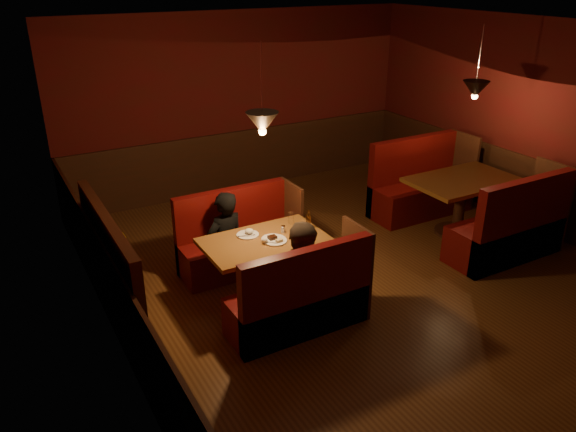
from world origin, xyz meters
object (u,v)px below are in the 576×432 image
main_table (266,252)px  second_bench_near (511,232)px  main_bench_near (302,303)px  diner_a (224,222)px  diner_b (306,258)px  second_bench_far (419,189)px  main_bench_far (239,244)px  second_table (461,193)px

main_table → second_bench_near: size_ratio=0.84×
main_bench_near → second_bench_near: 3.16m
diner_a → diner_b: bearing=93.7°
main_bench_near → second_bench_far: bearing=29.7°
diner_a → diner_b: 1.33m
main_table → second_bench_far: (3.18, 1.02, -0.19)m
main_table → second_bench_far: size_ratio=0.84×
main_bench_far → main_bench_near: size_ratio=1.00×
second_bench_far → main_bench_near: bearing=-150.3°
main_bench_near → second_bench_near: bearing=0.8°
second_bench_near → diner_a: size_ratio=1.12×
main_bench_far → second_table: bearing=-11.4°
diner_a → diner_b: diner_b is taller
main_bench_far → second_bench_far: bearing=4.5°
main_table → second_bench_near: second_bench_near is taller
main_bench_near → diner_b: 0.47m
second_bench_far → diner_b: 3.46m
main_bench_far → diner_a: size_ratio=1.04×
main_table → main_bench_far: main_bench_far is taller
main_bench_far → diner_a: bearing=-153.6°
diner_b → second_bench_near: bearing=-12.1°
second_table → second_bench_near: size_ratio=0.90×
main_table → diner_a: diner_a is taller
main_table → second_bench_near: 3.26m
main_bench_near → diner_b: bearing=49.9°
second_bench_near → main_bench_far: bearing=154.5°
second_bench_far → diner_b: (-3.02, -1.64, 0.37)m
main_table → second_table: 3.15m
second_bench_near → diner_a: bearing=157.6°
diner_a → diner_b: size_ratio=0.98×
main_bench_near → second_bench_far: (3.16, 1.80, 0.04)m
second_table → diner_a: diner_a is taller
main_table → diner_b: diner_b is taller
main_bench_near → diner_b: (0.14, 0.16, 0.41)m
main_bench_far → diner_b: (0.14, -1.39, 0.41)m
main_bench_near → second_bench_far: size_ratio=0.93×
second_table → second_bench_near: 0.91m
diner_a → main_table: bearing=95.2°
second_bench_far → diner_a: (-3.38, -0.36, 0.36)m
main_bench_far → diner_a: (-0.22, -0.11, 0.40)m
main_bench_far → second_bench_far: second_bench_far is taller
main_bench_far → second_bench_near: (3.16, -1.51, 0.04)m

